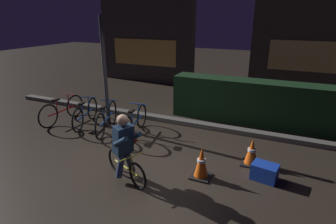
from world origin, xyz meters
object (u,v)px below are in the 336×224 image
object	(u,v)px
parked_bike_leftmost	(62,110)
blue_crate	(265,172)
traffic_cone_near	(201,163)
parked_bike_center_left	(107,118)
parked_bike_center_right	(135,122)
street_post	(105,74)
cyclist	(125,147)
parked_bike_left_mid	(85,114)
traffic_cone_far	(252,152)

from	to	relation	value
parked_bike_leftmost	blue_crate	bearing A→B (deg)	-95.76
parked_bike_leftmost	traffic_cone_near	size ratio (longest dim) A/B	2.70
parked_bike_center_left	blue_crate	distance (m)	3.97
traffic_cone_near	blue_crate	xyz separation A→B (m)	(1.06, 0.40, -0.14)
parked_bike_center_left	parked_bike_center_right	size ratio (longest dim) A/B	1.00
street_post	parked_bike_center_left	bearing A→B (deg)	-61.28
street_post	cyclist	bearing A→B (deg)	-47.04
traffic_cone_near	parked_bike_leftmost	bearing A→B (deg)	166.09
traffic_cone_near	parked_bike_center_right	bearing A→B (deg)	151.04
parked_bike_center_right	cyclist	xyz separation A→B (m)	(0.86, -1.75, 0.29)
blue_crate	cyclist	distance (m)	2.53
cyclist	parked_bike_center_left	bearing A→B (deg)	158.98
street_post	parked_bike_leftmost	bearing A→B (deg)	-170.79
parked_bike_leftmost	traffic_cone_near	distance (m)	4.48
parked_bike_left_mid	traffic_cone_far	size ratio (longest dim) A/B	2.73
parked_bike_center_right	cyclist	bearing A→B (deg)	-162.34
street_post	cyclist	xyz separation A→B (m)	(1.77, -1.90, -0.78)
parked_bike_leftmost	traffic_cone_far	world-z (taller)	parked_bike_leftmost
parked_bike_left_mid	parked_bike_center_left	size ratio (longest dim) A/B	0.97
parked_bike_left_mid	cyclist	world-z (taller)	cyclist
cyclist	traffic_cone_near	bearing A→B (deg)	50.43
blue_crate	street_post	bearing A→B (deg)	167.46
parked_bike_center_left	traffic_cone_near	size ratio (longest dim) A/B	2.63
parked_bike_center_left	traffic_cone_far	world-z (taller)	parked_bike_center_left
traffic_cone_far	cyclist	size ratio (longest dim) A/B	0.45
traffic_cone_near	cyclist	bearing A→B (deg)	-153.84
street_post	traffic_cone_near	distance (m)	3.44
traffic_cone_near	traffic_cone_far	world-z (taller)	traffic_cone_near
street_post	parked_bike_center_right	xyz separation A→B (m)	(0.90, -0.15, -1.08)
parked_bike_left_mid	parked_bike_center_right	world-z (taller)	parked_bike_center_right
parked_bike_center_left	traffic_cone_far	xyz separation A→B (m)	(3.61, -0.20, -0.08)
street_post	cyclist	world-z (taller)	street_post
street_post	parked_bike_center_right	distance (m)	1.41
street_post	parked_bike_left_mid	size ratio (longest dim) A/B	1.86
parked_bike_leftmost	street_post	bearing A→B (deg)	-79.42
traffic_cone_near	parked_bike_center_left	bearing A→B (deg)	159.76
parked_bike_leftmost	blue_crate	world-z (taller)	parked_bike_leftmost
parked_bike_center_left	traffic_cone_near	world-z (taller)	parked_bike_center_left
parked_bike_center_left	traffic_cone_near	xyz separation A→B (m)	(2.84, -1.05, -0.06)
parked_bike_left_mid	traffic_cone_near	bearing A→B (deg)	-124.13
parked_bike_center_left	blue_crate	bearing A→B (deg)	-117.48
parked_bike_center_right	blue_crate	distance (m)	3.24
parked_bike_leftmost	parked_bike_center_left	world-z (taller)	parked_bike_center_left
blue_crate	parked_bike_left_mid	bearing A→B (deg)	170.90
street_post	traffic_cone_far	size ratio (longest dim) A/B	5.07
street_post	traffic_cone_near	xyz separation A→B (m)	(2.98, -1.30, -1.12)
parked_bike_leftmost	blue_crate	size ratio (longest dim) A/B	3.67
parked_bike_leftmost	parked_bike_center_left	size ratio (longest dim) A/B	1.03
parked_bike_left_mid	blue_crate	size ratio (longest dim) A/B	3.45
street_post	parked_bike_leftmost	distance (m)	1.75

